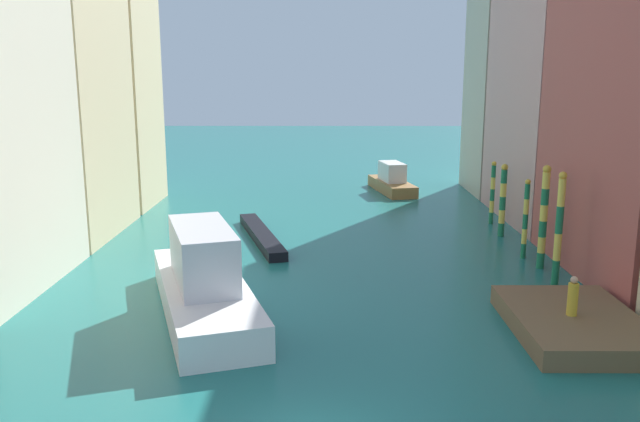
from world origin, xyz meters
The scene contains 15 objects.
ground_plane centered at (0.00, 24.50, 0.00)m, with size 154.00×154.00×0.00m, color #1E6B66.
building_left_2 centered at (-15.42, 22.07, 7.42)m, with size 7.80×9.18×14.82m.
building_left_3 centered at (-15.42, 30.62, 9.03)m, with size 7.80×7.19×18.05m.
building_right_2 centered at (15.42, 26.13, 9.76)m, with size 7.80×11.70×19.49m.
building_right_3 centered at (15.42, 35.92, 10.11)m, with size 7.80×7.50×20.20m.
waterfront_dock centered at (9.13, 7.51, 0.36)m, with size 4.33×6.34×0.73m.
person_on_dock centered at (8.94, 7.38, 1.38)m, with size 0.36×0.36×1.42m.
mooring_pole_0 centered at (10.25, 12.68, 2.57)m, with size 0.34×0.34×5.04m.
mooring_pole_1 centered at (10.51, 15.40, 2.53)m, with size 0.39×0.39×4.94m.
mooring_pole_2 centered at (10.21, 17.11, 2.05)m, with size 0.28×0.28×4.01m.
mooring_pole_3 centered at (10.30, 21.62, 2.12)m, with size 0.38×0.38×4.14m.
mooring_pole_4 centered at (10.52, 24.69, 1.98)m, with size 0.29×0.29×3.88m.
vaporetto_white centered at (-4.36, 9.47, 1.24)m, with size 6.12×10.90×3.42m.
gondola_black centered at (-3.24, 20.72, 0.25)m, with size 3.49×9.27×0.51m.
motorboat_0 centered at (5.57, 35.85, 0.82)m, with size 3.33×7.03×2.30m.
Camera 1 is at (0.21, -14.22, 9.03)m, focal length 36.43 mm.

